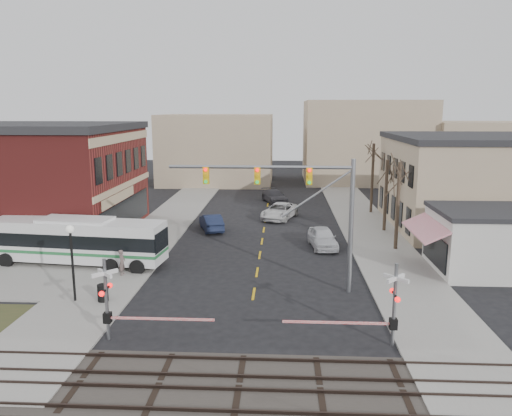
{
  "coord_description": "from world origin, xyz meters",
  "views": [
    {
      "loc": [
        1.62,
        -26.02,
        10.81
      ],
      "look_at": [
        -0.32,
        10.6,
        3.5
      ],
      "focal_mm": 35.0,
      "sensor_mm": 36.0,
      "label": 1
    }
  ],
  "objects_px": {
    "rr_crossing_west": "(115,300)",
    "car_c": "(279,211)",
    "car_d": "(275,196)",
    "pedestrian_near": "(122,262)",
    "traffic_signal_mast": "(301,197)",
    "trash_bin": "(103,293)",
    "pedestrian_far": "(117,249)",
    "car_a": "(323,238)",
    "car_b": "(211,222)",
    "transit_bus": "(77,240)",
    "rr_crossing_east": "(385,306)",
    "street_lamp": "(71,247)"
  },
  "relations": [
    {
      "from": "rr_crossing_west",
      "to": "car_a",
      "type": "xyz_separation_m",
      "value": [
        11.02,
        16.74,
        -1.17
      ]
    },
    {
      "from": "traffic_signal_mast",
      "to": "rr_crossing_east",
      "type": "xyz_separation_m",
      "value": [
        3.61,
        -6.95,
        -3.81
      ]
    },
    {
      "from": "rr_crossing_east",
      "to": "pedestrian_far",
      "type": "bearing_deg",
      "value": 143.77
    },
    {
      "from": "traffic_signal_mast",
      "to": "car_d",
      "type": "relative_size",
      "value": 2.16
    },
    {
      "from": "street_lamp",
      "to": "car_b",
      "type": "bearing_deg",
      "value": 73.07
    },
    {
      "from": "street_lamp",
      "to": "car_b",
      "type": "xyz_separation_m",
      "value": [
        5.32,
        17.49,
        -2.5
      ]
    },
    {
      "from": "car_a",
      "to": "car_d",
      "type": "xyz_separation_m",
      "value": [
        -4.12,
        19.27,
        -0.08
      ]
    },
    {
      "from": "transit_bus",
      "to": "rr_crossing_west",
      "type": "distance_m",
      "value": 13.0
    },
    {
      "from": "transit_bus",
      "to": "pedestrian_near",
      "type": "distance_m",
      "value": 4.57
    },
    {
      "from": "trash_bin",
      "to": "car_d",
      "type": "distance_m",
      "value": 32.88
    },
    {
      "from": "traffic_signal_mast",
      "to": "pedestrian_near",
      "type": "height_order",
      "value": "traffic_signal_mast"
    },
    {
      "from": "car_c",
      "to": "pedestrian_far",
      "type": "relative_size",
      "value": 3.45
    },
    {
      "from": "car_a",
      "to": "traffic_signal_mast",
      "type": "bearing_deg",
      "value": -108.92
    },
    {
      "from": "pedestrian_near",
      "to": "trash_bin",
      "type": "bearing_deg",
      "value": -174.09
    },
    {
      "from": "car_a",
      "to": "car_d",
      "type": "bearing_deg",
      "value": 95.38
    },
    {
      "from": "rr_crossing_east",
      "to": "trash_bin",
      "type": "relative_size",
      "value": 5.76
    },
    {
      "from": "car_b",
      "to": "transit_bus",
      "type": "bearing_deg",
      "value": 35.42
    },
    {
      "from": "car_d",
      "to": "pedestrian_far",
      "type": "distance_m",
      "value": 26.26
    },
    {
      "from": "car_c",
      "to": "pedestrian_near",
      "type": "relative_size",
      "value": 3.28
    },
    {
      "from": "rr_crossing_west",
      "to": "street_lamp",
      "type": "bearing_deg",
      "value": 131.33
    },
    {
      "from": "rr_crossing_east",
      "to": "car_a",
      "type": "relative_size",
      "value": 1.19
    },
    {
      "from": "car_b",
      "to": "car_d",
      "type": "bearing_deg",
      "value": -129.31
    },
    {
      "from": "car_b",
      "to": "pedestrian_far",
      "type": "relative_size",
      "value": 2.84
    },
    {
      "from": "pedestrian_far",
      "to": "rr_crossing_west",
      "type": "bearing_deg",
      "value": -103.14
    },
    {
      "from": "trash_bin",
      "to": "car_a",
      "type": "bearing_deg",
      "value": 42.75
    },
    {
      "from": "car_d",
      "to": "pedestrian_near",
      "type": "relative_size",
      "value": 2.97
    },
    {
      "from": "car_c",
      "to": "pedestrian_near",
      "type": "distance_m",
      "value": 20.79
    },
    {
      "from": "traffic_signal_mast",
      "to": "pedestrian_far",
      "type": "distance_m",
      "value": 14.74
    },
    {
      "from": "car_a",
      "to": "car_b",
      "type": "xyz_separation_m",
      "value": [
        -9.61,
        5.2,
        -0.05
      ]
    },
    {
      "from": "trash_bin",
      "to": "pedestrian_near",
      "type": "xyz_separation_m",
      "value": [
        -0.34,
        4.56,
        0.35
      ]
    },
    {
      "from": "rr_crossing_west",
      "to": "pedestrian_near",
      "type": "distance_m",
      "value": 9.43
    },
    {
      "from": "car_d",
      "to": "pedestrian_near",
      "type": "height_order",
      "value": "pedestrian_near"
    },
    {
      "from": "traffic_signal_mast",
      "to": "car_a",
      "type": "relative_size",
      "value": 2.3
    },
    {
      "from": "traffic_signal_mast",
      "to": "trash_bin",
      "type": "height_order",
      "value": "traffic_signal_mast"
    },
    {
      "from": "transit_bus",
      "to": "traffic_signal_mast",
      "type": "height_order",
      "value": "traffic_signal_mast"
    },
    {
      "from": "pedestrian_near",
      "to": "transit_bus",
      "type": "bearing_deg",
      "value": 61.53
    },
    {
      "from": "car_c",
      "to": "car_d",
      "type": "bearing_deg",
      "value": 112.49
    },
    {
      "from": "traffic_signal_mast",
      "to": "car_b",
      "type": "xyz_separation_m",
      "value": [
        -7.49,
        14.97,
        -5.03
      ]
    },
    {
      "from": "rr_crossing_west",
      "to": "car_c",
      "type": "bearing_deg",
      "value": 74.47
    },
    {
      "from": "transit_bus",
      "to": "rr_crossing_east",
      "type": "relative_size",
      "value": 2.25
    },
    {
      "from": "traffic_signal_mast",
      "to": "car_b",
      "type": "bearing_deg",
      "value": 116.59
    },
    {
      "from": "transit_bus",
      "to": "street_lamp",
      "type": "bearing_deg",
      "value": -69.07
    },
    {
      "from": "car_d",
      "to": "pedestrian_far",
      "type": "relative_size",
      "value": 3.12
    },
    {
      "from": "transit_bus",
      "to": "car_a",
      "type": "bearing_deg",
      "value": 17.37
    },
    {
      "from": "rr_crossing_east",
      "to": "trash_bin",
      "type": "bearing_deg",
      "value": 163.35
    },
    {
      "from": "traffic_signal_mast",
      "to": "street_lamp",
      "type": "xyz_separation_m",
      "value": [
        -12.82,
        -2.52,
        -2.53
      ]
    },
    {
      "from": "traffic_signal_mast",
      "to": "pedestrian_far",
      "type": "height_order",
      "value": "traffic_signal_mast"
    },
    {
      "from": "rr_crossing_west",
      "to": "car_b",
      "type": "relative_size",
      "value": 1.23
    },
    {
      "from": "transit_bus",
      "to": "rr_crossing_east",
      "type": "xyz_separation_m",
      "value": [
        19.03,
        -11.24,
        0.17
      ]
    },
    {
      "from": "traffic_signal_mast",
      "to": "street_lamp",
      "type": "relative_size",
      "value": 2.46
    }
  ]
}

